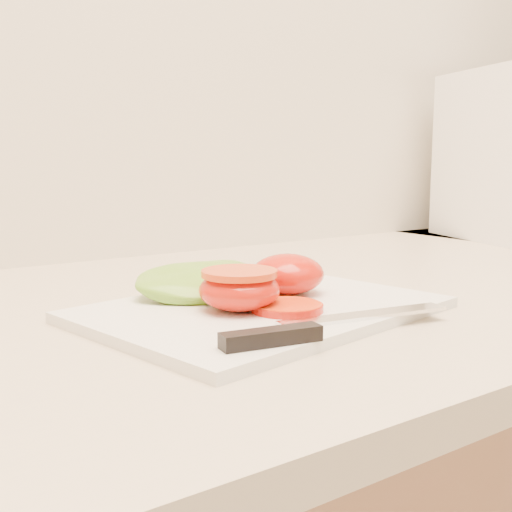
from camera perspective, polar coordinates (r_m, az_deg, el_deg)
cutting_board at (r=0.61m, az=0.54°, el=-4.77°), size 0.36×0.28×0.01m
tomato_half_dome at (r=0.65m, az=2.82°, el=-1.59°), size 0.07×0.07×0.04m
tomato_half_cut at (r=0.58m, az=-1.48°, el=-2.86°), size 0.07×0.07×0.04m
tomato_slice_0 at (r=0.58m, az=2.79°, el=-4.57°), size 0.06×0.06×0.01m
lettuce_leaf_0 at (r=0.64m, az=-4.54°, el=-2.38°), size 0.16×0.12×0.03m
lettuce_leaf_1 at (r=0.67m, az=-2.19°, el=-1.94°), size 0.14×0.13×0.02m
knife at (r=0.51m, az=4.96°, el=-6.36°), size 0.24×0.06×0.01m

